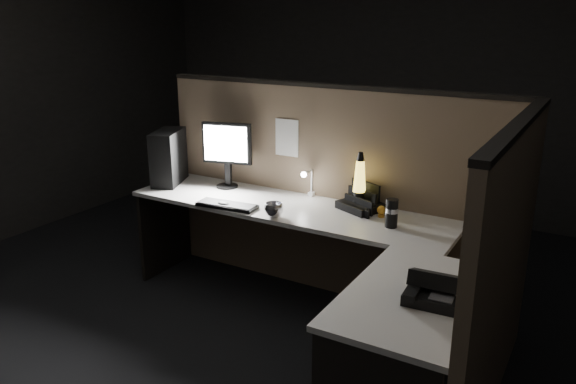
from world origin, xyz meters
The scene contains 17 objects.
floor centered at (0.00, 0.00, 0.00)m, with size 6.00×6.00×0.00m, color black.
room_shell centered at (0.00, 0.00, 1.62)m, with size 6.00×6.00×6.00m.
partition_back centered at (0.00, 0.93, 0.75)m, with size 2.66×0.06×1.50m, color brown.
partition_right centered at (1.33, 0.10, 0.75)m, with size 0.06×1.66×1.50m, color brown.
desk centered at (0.18, 0.25, 0.58)m, with size 2.60×1.60×0.73m.
pc_tower centered at (-1.22, 0.62, 0.93)m, with size 0.17×0.39×0.41m, color black.
monitor centered at (-0.76, 0.76, 1.03)m, with size 0.38×0.16×0.49m.
keyboard centered at (-0.49, 0.37, 0.74)m, with size 0.42×0.14×0.02m, color black.
mouse centered at (-0.51, 0.35, 0.75)m, with size 0.10×0.07×0.04m, color black.
clip_lamp centered at (-0.11, 0.82, 0.85)m, with size 0.04×0.16×0.21m.
organizer centered at (0.31, 0.79, 0.77)m, with size 0.33×0.31×0.20m.
lava_lamp centered at (0.30, 0.78, 0.89)m, with size 0.10×0.10×0.39m.
travel_mug centered at (0.60, 0.57, 0.82)m, with size 0.08×0.08×0.18m, color black.
steel_mug centered at (-0.11, 0.36, 0.78)m, with size 0.12×0.12×0.09m, color silver.
figurine centered at (0.48, 0.71, 0.78)m, with size 0.06×0.06×0.06m, color orange.
pinned_paper centered at (-0.33, 0.90, 1.13)m, with size 0.19×0.00×0.27m, color white.
desk_phone centered at (1.09, -0.22, 0.78)m, with size 0.25×0.26×0.14m.
Camera 1 is at (1.67, -2.53, 1.97)m, focal length 35.00 mm.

